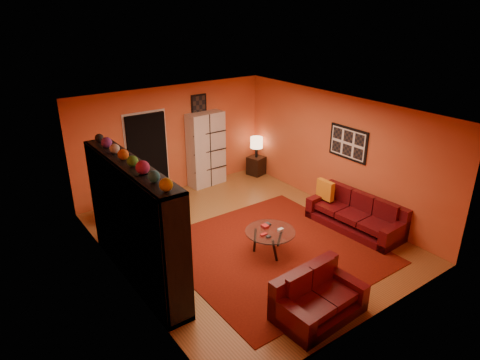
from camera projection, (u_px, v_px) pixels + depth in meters
floor at (246, 237)px, 8.62m from camera, size 6.00×6.00×0.00m
ceiling at (247, 110)px, 7.61m from camera, size 6.00×6.00×0.00m
wall_back at (173, 139)px, 10.36m from camera, size 6.00×0.00×6.00m
wall_front at (376, 246)px, 5.87m from camera, size 6.00×0.00×6.00m
wall_left at (120, 213)px, 6.77m from camera, size 0.00×6.00×6.00m
wall_right at (337, 153)px, 9.46m from camera, size 0.00×6.00×6.00m
rug at (272, 251)px, 8.14m from camera, size 3.60×3.60×0.01m
doorway at (148, 156)px, 10.06m from camera, size 0.95×0.10×2.04m
wall_art_right at (348, 143)px, 9.11m from camera, size 0.03×1.00×0.70m
wall_art_back at (199, 105)px, 10.46m from camera, size 0.42×0.03×0.52m
entertainment_unit at (135, 223)px, 6.98m from camera, size 0.45×3.00×2.10m
tv at (137, 224)px, 7.04m from camera, size 1.01×0.13×0.58m
sofa at (358, 215)px, 8.89m from camera, size 0.94×2.05×0.85m
loveseat at (315, 297)px, 6.43m from camera, size 1.40×0.89×0.85m
throw_pillow at (325, 190)px, 9.24m from camera, size 0.12×0.42×0.42m
coffee_table at (270, 233)px, 7.91m from camera, size 0.93×0.93×0.47m
storage_cabinet at (206, 149)px, 10.78m from camera, size 0.97×0.48×1.88m
bowl_chair at (112, 208)px, 9.18m from camera, size 0.68×0.68×0.56m
side_table at (256, 166)px, 11.66m from camera, size 0.49×0.49×0.50m
table_lamp at (257, 143)px, 11.41m from camera, size 0.33×0.33×0.55m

